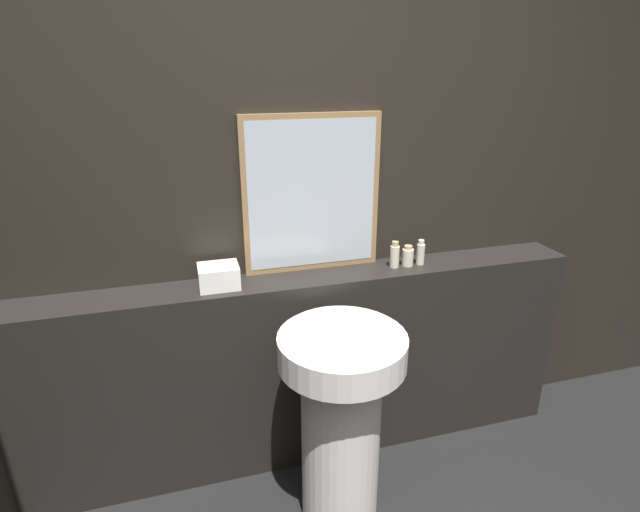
{
  "coord_description": "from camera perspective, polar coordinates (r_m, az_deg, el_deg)",
  "views": [
    {
      "loc": [
        -0.52,
        -0.44,
        1.87
      ],
      "look_at": [
        0.03,
        1.46,
        1.11
      ],
      "focal_mm": 28.0,
      "sensor_mm": 36.0,
      "label": 1
    }
  ],
  "objects": [
    {
      "name": "shampoo_bottle",
      "position": [
        2.38,
        8.52,
        0.08
      ],
      "size": [
        0.04,
        0.04,
        0.13
      ],
      "color": "beige",
      "rests_on": "vanity_counter"
    },
    {
      "name": "lotion_bottle",
      "position": [
        2.44,
        11.41,
        0.34
      ],
      "size": [
        0.04,
        0.04,
        0.12
      ],
      "color": "beige",
      "rests_on": "vanity_counter"
    },
    {
      "name": "mirror",
      "position": [
        2.25,
        -0.93,
        7.02
      ],
      "size": [
        0.63,
        0.03,
        0.71
      ],
      "color": "#937047",
      "rests_on": "vanity_counter"
    },
    {
      "name": "towel_stack",
      "position": [
        2.19,
        -11.49,
        -2.28
      ],
      "size": [
        0.17,
        0.14,
        0.1
      ],
      "color": "white",
      "rests_on": "vanity_counter"
    },
    {
      "name": "vanity_counter",
      "position": [
        2.5,
        -1.41,
        -12.64
      ],
      "size": [
        2.64,
        0.23,
        0.97
      ],
      "color": "black",
      "rests_on": "ground_plane"
    },
    {
      "name": "pedestal_sink",
      "position": [
        2.15,
        2.41,
        -17.65
      ],
      "size": [
        0.51,
        0.51,
        0.91
      ],
      "color": "silver",
      "rests_on": "ground_plane"
    },
    {
      "name": "wall_back",
      "position": [
        2.3,
        -2.5,
        5.41
      ],
      "size": [
        8.0,
        0.06,
        2.5
      ],
      "color": "black",
      "rests_on": "ground_plane"
    },
    {
      "name": "conditioner_bottle",
      "position": [
        2.41,
        9.99,
        -0.04
      ],
      "size": [
        0.05,
        0.05,
        0.1
      ],
      "color": "beige",
      "rests_on": "vanity_counter"
    }
  ]
}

